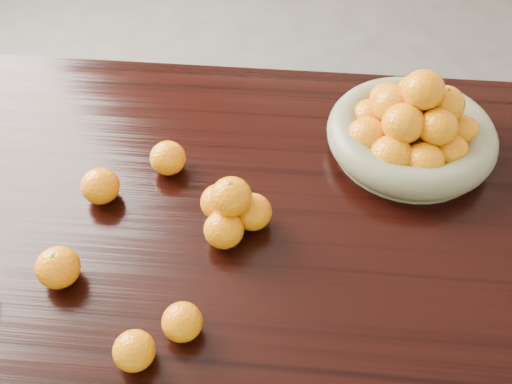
# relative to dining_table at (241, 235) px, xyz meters

# --- Properties ---
(ground) EXTENTS (5.00, 5.00, 0.00)m
(ground) POSITION_rel_dining_table_xyz_m (0.00, 0.00, -0.66)
(ground) COLOR #5C5A57
(ground) RESTS_ON ground
(dining_table) EXTENTS (2.00, 1.00, 0.75)m
(dining_table) POSITION_rel_dining_table_xyz_m (0.00, 0.00, 0.00)
(dining_table) COLOR black
(dining_table) RESTS_ON ground
(fruit_bowl) EXTENTS (0.38, 0.38, 0.21)m
(fruit_bowl) POSITION_rel_dining_table_xyz_m (0.37, 0.22, 0.15)
(fruit_bowl) COLOR gray
(fruit_bowl) RESTS_ON dining_table
(orange_pyramid) EXTENTS (0.15, 0.15, 0.13)m
(orange_pyramid) POSITION_rel_dining_table_xyz_m (-0.01, -0.05, 0.14)
(orange_pyramid) COLOR orange
(orange_pyramid) RESTS_ON dining_table
(loose_orange_0) EXTENTS (0.08, 0.08, 0.08)m
(loose_orange_0) POSITION_rel_dining_table_xyz_m (-0.32, -0.20, 0.13)
(loose_orange_0) COLOR orange
(loose_orange_0) RESTS_ON dining_table
(loose_orange_1) EXTENTS (0.07, 0.07, 0.07)m
(loose_orange_1) POSITION_rel_dining_table_xyz_m (-0.14, -0.35, 0.12)
(loose_orange_1) COLOR orange
(loose_orange_1) RESTS_ON dining_table
(loose_orange_2) EXTENTS (0.07, 0.07, 0.07)m
(loose_orange_2) POSITION_rel_dining_table_xyz_m (-0.07, -0.29, 0.12)
(loose_orange_2) COLOR orange
(loose_orange_2) RESTS_ON dining_table
(loose_orange_3) EXTENTS (0.08, 0.08, 0.08)m
(loose_orange_3) POSITION_rel_dining_table_xyz_m (-0.30, 0.00, 0.13)
(loose_orange_3) COLOR orange
(loose_orange_3) RESTS_ON dining_table
(loose_orange_5) EXTENTS (0.08, 0.08, 0.07)m
(loose_orange_5) POSITION_rel_dining_table_xyz_m (-0.17, 0.10, 0.13)
(loose_orange_5) COLOR orange
(loose_orange_5) RESTS_ON dining_table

